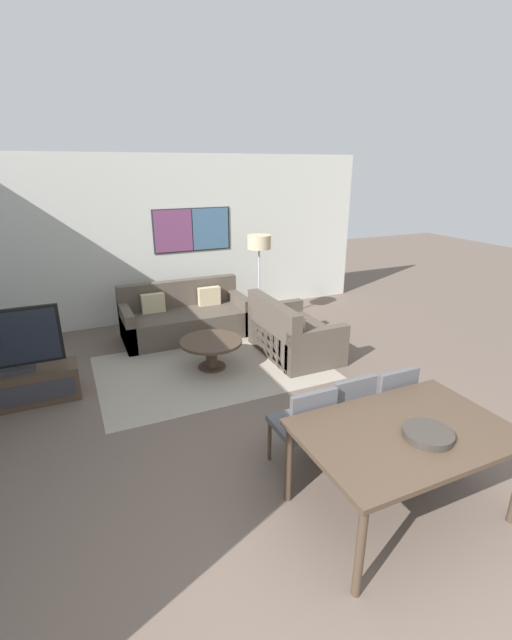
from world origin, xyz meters
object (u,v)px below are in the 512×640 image
at_px(tv_console, 21,387).
at_px(dining_chair_left, 305,423).
at_px(dining_table, 405,438).
at_px(sofa_side, 290,337).
at_px(dining_chair_right, 386,400).
at_px(coffee_table, 211,347).
at_px(sofa_main, 185,318).
at_px(fruit_bowl, 428,434).
at_px(dining_chair_centre, 345,409).
at_px(floor_lamp, 259,248).
at_px(television, 11,342).

height_order(tv_console, dining_chair_left, dining_chair_left).
xyz_separation_m(tv_console, dining_table, (2.81, -3.07, 0.48)).
bearing_deg(sofa_side, dining_chair_right, 174.45).
distance_m(sofa_side, coffee_table, 1.19).
relative_size(sofa_main, fruit_bowl, 5.51).
height_order(sofa_side, dining_table, sofa_side).
distance_m(sofa_main, sofa_side, 1.82).
xyz_separation_m(dining_chair_centre, fruit_bowl, (0.07, -0.89, 0.28)).
bearing_deg(dining_table, sofa_side, 77.38).
bearing_deg(dining_chair_centre, sofa_main, 98.05).
bearing_deg(coffee_table, sofa_main, 90.00).
height_order(dining_chair_left, fruit_bowl, dining_chair_left).
height_order(sofa_side, floor_lamp, floor_lamp).
bearing_deg(sofa_side, dining_chair_left, 153.98).
bearing_deg(floor_lamp, dining_chair_right, -94.92).
bearing_deg(dining_chair_centre, dining_chair_right, -4.52).
bearing_deg(tv_console, dining_chair_centre, -39.55).
relative_size(dining_chair_left, dining_chair_centre, 1.00).
distance_m(dining_chair_left, floor_lamp, 3.85).
bearing_deg(sofa_side, dining_table, 167.38).
relative_size(coffee_table, dining_chair_centre, 0.95).
relative_size(tv_console, dining_chair_left, 1.43).
relative_size(sofa_main, sofa_side, 1.42).
bearing_deg(sofa_main, television, -150.20).
height_order(coffee_table, dining_chair_centre, dining_chair_centre).
xyz_separation_m(television, sofa_side, (3.48, -0.07, -0.49)).
height_order(dining_chair_centre, floor_lamp, floor_lamp).
relative_size(sofa_side, dining_chair_right, 1.58).
height_order(television, dining_chair_left, television).
height_order(sofa_main, sofa_side, same).
bearing_deg(fruit_bowl, floor_lamp, 81.17).
height_order(dining_table, fruit_bowl, fruit_bowl).
xyz_separation_m(sofa_main, dining_table, (0.51, -4.39, 0.40)).
distance_m(tv_console, dining_chair_left, 3.36).
distance_m(dining_chair_centre, dining_chair_right, 0.45).
height_order(dining_chair_right, fruit_bowl, dining_chair_right).
distance_m(dining_chair_left, dining_chair_centre, 0.45).
bearing_deg(sofa_main, fruit_bowl, -82.63).
distance_m(sofa_main, coffee_table, 1.35).
bearing_deg(dining_table, sofa_main, 96.68).
bearing_deg(fruit_bowl, tv_console, 131.92).
xyz_separation_m(tv_console, dining_chair_centre, (2.81, -2.32, 0.31)).
relative_size(sofa_side, coffee_table, 1.66).
height_order(sofa_side, dining_chair_left, dining_chair_left).
bearing_deg(dining_chair_centre, television, 140.44).
bearing_deg(fruit_bowl, sofa_side, 79.17).
bearing_deg(dining_chair_right, sofa_main, 104.71).
height_order(tv_console, floor_lamp, floor_lamp).
bearing_deg(dining_chair_left, tv_console, 134.90).
relative_size(television, coffee_table, 1.25).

